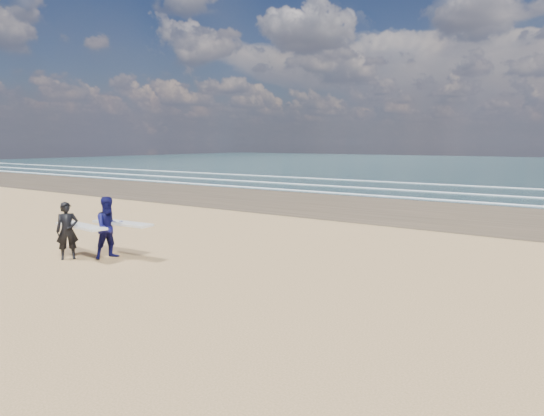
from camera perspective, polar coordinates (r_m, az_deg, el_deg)
The scene contains 2 objects.
surfer_near at distance 16.27m, azimuth -22.75°, elevation -2.41°, with size 2.24×1.10×1.79m.
surfer_far at distance 15.95m, azimuth -18.51°, elevation -2.16°, with size 2.23×1.23×1.94m.
Camera 1 is at (12.40, -7.71, 3.62)m, focal length 32.00 mm.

